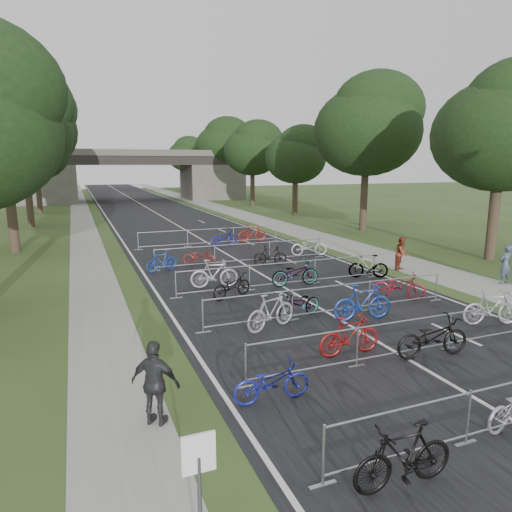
{
  "coord_description": "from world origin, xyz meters",
  "views": [
    {
      "loc": [
        -8.03,
        -2.09,
        5.17
      ],
      "look_at": [
        -0.62,
        16.55,
        1.1
      ],
      "focal_mm": 32.0,
      "sensor_mm": 36.0,
      "label": 1
    }
  ],
  "objects_px": {
    "overpass_bridge": "(133,176)",
    "pedestrian_a": "(505,265)",
    "park_sign": "(199,473)",
    "pedestrian_c": "(155,384)",
    "pedestrian_b": "(402,254)"
  },
  "relations": [
    {
      "from": "overpass_bridge",
      "to": "pedestrian_a",
      "type": "xyz_separation_m",
      "value": [
        9.2,
        -53.13,
        -2.67
      ]
    },
    {
      "from": "pedestrian_a",
      "to": "pedestrian_c",
      "type": "distance_m",
      "value": 16.9
    },
    {
      "from": "pedestrian_b",
      "to": "pedestrian_c",
      "type": "distance_m",
      "value": 16.48
    },
    {
      "from": "pedestrian_b",
      "to": "pedestrian_c",
      "type": "relative_size",
      "value": 0.94
    },
    {
      "from": "pedestrian_a",
      "to": "pedestrian_c",
      "type": "bearing_deg",
      "value": 18.21
    },
    {
      "from": "park_sign",
      "to": "pedestrian_c",
      "type": "height_order",
      "value": "park_sign"
    },
    {
      "from": "overpass_bridge",
      "to": "park_sign",
      "type": "bearing_deg",
      "value": -96.26
    },
    {
      "from": "overpass_bridge",
      "to": "pedestrian_a",
      "type": "distance_m",
      "value": 53.99
    },
    {
      "from": "pedestrian_b",
      "to": "park_sign",
      "type": "bearing_deg",
      "value": -165.68
    },
    {
      "from": "overpass_bridge",
      "to": "pedestrian_c",
      "type": "xyz_separation_m",
      "value": [
        -6.8,
        -58.57,
        -2.65
      ]
    },
    {
      "from": "pedestrian_c",
      "to": "pedestrian_b",
      "type": "bearing_deg",
      "value": -109.91
    },
    {
      "from": "park_sign",
      "to": "pedestrian_c",
      "type": "bearing_deg",
      "value": 90.0
    },
    {
      "from": "pedestrian_a",
      "to": "pedestrian_c",
      "type": "xyz_separation_m",
      "value": [
        -16.0,
        -5.45,
        0.02
      ]
    },
    {
      "from": "park_sign",
      "to": "pedestrian_a",
      "type": "height_order",
      "value": "park_sign"
    },
    {
      "from": "overpass_bridge",
      "to": "pedestrian_c",
      "type": "relative_size",
      "value": 17.63
    }
  ]
}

